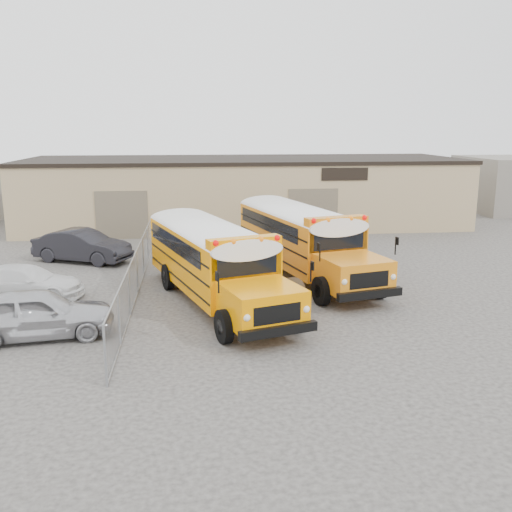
{
  "coord_description": "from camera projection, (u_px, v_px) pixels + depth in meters",
  "views": [
    {
      "loc": [
        -3.54,
        -20.55,
        6.89
      ],
      "look_at": [
        -1.03,
        2.42,
        1.6
      ],
      "focal_mm": 40.0,
      "sensor_mm": 36.0,
      "label": 1
    }
  ],
  "objects": [
    {
      "name": "school_bus_right",
      "position": [
        252.0,
        214.0,
        32.92
      ],
      "size": [
        5.38,
        11.57,
        3.29
      ],
      "color": "orange",
      "rests_on": "ground"
    },
    {
      "name": "car_silver",
      "position": [
        37.0,
        313.0,
        18.82
      ],
      "size": [
        5.14,
        2.62,
        1.68
      ],
      "primitive_type": "imported",
      "rotation": [
        0.0,
        0.0,
        1.71
      ],
      "color": "silver",
      "rests_on": "ground"
    },
    {
      "name": "car_white",
      "position": [
        26.0,
        282.0,
        23.19
      ],
      "size": [
        4.9,
        2.64,
        1.35
      ],
      "primitive_type": "imported",
      "rotation": [
        0.0,
        0.0,
        1.4
      ],
      "color": "white",
      "rests_on": "ground"
    },
    {
      "name": "car_dark",
      "position": [
        82.0,
        246.0,
        29.43
      ],
      "size": [
        5.35,
        3.69,
        1.67
      ],
      "primitive_type": "imported",
      "rotation": [
        0.0,
        0.0,
        1.15
      ],
      "color": "black",
      "rests_on": "ground"
    },
    {
      "name": "chainlink_fence",
      "position": [
        137.0,
        272.0,
        23.89
      ],
      "size": [
        0.07,
        18.07,
        1.81
      ],
      "color": "gray",
      "rests_on": "ground"
    },
    {
      "name": "ground",
      "position": [
        290.0,
        310.0,
        21.82
      ],
      "size": [
        120.0,
        120.0,
        0.0
      ],
      "primitive_type": "plane",
      "color": "#363432",
      "rests_on": "ground"
    },
    {
      "name": "tarp_bundle",
      "position": [
        293.0,
        294.0,
        21.49
      ],
      "size": [
        1.07,
        1.0,
        1.34
      ],
      "color": "black",
      "rests_on": "ground"
    },
    {
      "name": "school_bus_left",
      "position": [
        169.0,
        229.0,
        28.57
      ],
      "size": [
        5.84,
        11.22,
        3.2
      ],
      "color": "#FF9100",
      "rests_on": "ground"
    },
    {
      "name": "warehouse",
      "position": [
        244.0,
        191.0,
        40.67
      ],
      "size": [
        30.2,
        10.2,
        4.67
      ],
      "color": "tan",
      "rests_on": "ground"
    }
  ]
}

